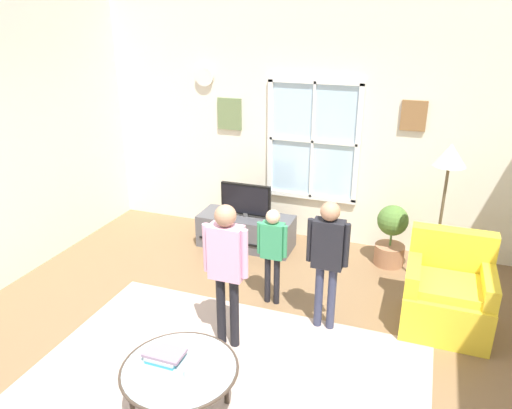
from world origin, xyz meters
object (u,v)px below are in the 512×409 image
object	(u,v)px
tv_stand	(246,231)
television	(246,200)
floor_lamp	(448,170)
person_black_shirt	(328,251)
person_pink_shirt	(226,261)
remote_near_books	(174,358)
armchair	(447,294)
person_green_shirt	(273,246)
book_stack	(165,355)
coffee_table	(180,371)
cup	(191,372)
potted_plant_by_window	(391,234)

from	to	relation	value
tv_stand	television	distance (m)	0.42
floor_lamp	tv_stand	bearing A→B (deg)	172.01
person_black_shirt	person_pink_shirt	distance (m)	0.92
remote_near_books	person_pink_shirt	size ratio (longest dim) A/B	0.11
armchair	remote_near_books	world-z (taller)	armchair
remote_near_books	person_green_shirt	xyz separation A→B (m)	(0.21, 1.60, 0.18)
tv_stand	person_pink_shirt	xyz separation A→B (m)	(0.56, -1.89, 0.63)
person_green_shirt	armchair	bearing A→B (deg)	6.79
book_stack	floor_lamp	bearing A→B (deg)	53.63
coffee_table	floor_lamp	bearing A→B (deg)	56.40
cup	floor_lamp	size ratio (longest dim) A/B	0.06
person_black_shirt	person_pink_shirt	size ratio (longest dim) A/B	0.95
cup	armchair	bearing A→B (deg)	49.39
person_black_shirt	tv_stand	bearing A→B (deg)	133.94
person_black_shirt	floor_lamp	distance (m)	1.49
armchair	cup	size ratio (longest dim) A/B	9.43
cup	remote_near_books	distance (m)	0.24
potted_plant_by_window	floor_lamp	distance (m)	1.15
armchair	cup	xyz separation A→B (m)	(-1.65, -1.92, 0.17)
tv_stand	person_green_shirt	bearing A→B (deg)	-57.62
tv_stand	book_stack	size ratio (longest dim) A/B	4.22
tv_stand	book_stack	xyz separation A→B (m)	(0.44, -2.74, 0.28)
television	floor_lamp	bearing A→B (deg)	-7.92
armchair	book_stack	xyz separation A→B (m)	(-1.91, -1.81, 0.16)
coffee_table	book_stack	size ratio (longest dim) A/B	2.98
person_black_shirt	television	bearing A→B (deg)	134.00
person_pink_shirt	coffee_table	bearing A→B (deg)	-88.53
tv_stand	armchair	distance (m)	2.53
cup	person_black_shirt	bearing A→B (deg)	68.38
remote_near_books	potted_plant_by_window	world-z (taller)	potted_plant_by_window
person_black_shirt	potted_plant_by_window	bearing A→B (deg)	73.10
armchair	person_black_shirt	xyz separation A→B (m)	(-1.05, -0.42, 0.46)
television	remote_near_books	bearing A→B (deg)	-79.58
cup	potted_plant_by_window	size ratio (longest dim) A/B	0.13
television	potted_plant_by_window	xyz separation A→B (m)	(1.74, 0.13, -0.24)
cup	person_black_shirt	size ratio (longest dim) A/B	0.07
floor_lamp	armchair	bearing A→B (deg)	-78.34
television	coffee_table	bearing A→B (deg)	-78.26
tv_stand	floor_lamp	xyz separation A→B (m)	(2.22, -0.31, 1.13)
person_green_shirt	remote_near_books	bearing A→B (deg)	-97.49
coffee_table	potted_plant_by_window	xyz separation A→B (m)	(1.16, 2.91, -0.04)
person_pink_shirt	armchair	bearing A→B (deg)	28.19
tv_stand	armchair	bearing A→B (deg)	-21.47
person_black_shirt	floor_lamp	size ratio (longest dim) A/B	0.79
person_black_shirt	cup	bearing A→B (deg)	-111.62
book_stack	potted_plant_by_window	size ratio (longest dim) A/B	0.38
tv_stand	coffee_table	world-z (taller)	coffee_table
tv_stand	person_pink_shirt	size ratio (longest dim) A/B	0.89
remote_near_books	person_green_shirt	distance (m)	1.62
tv_stand	potted_plant_by_window	world-z (taller)	potted_plant_by_window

